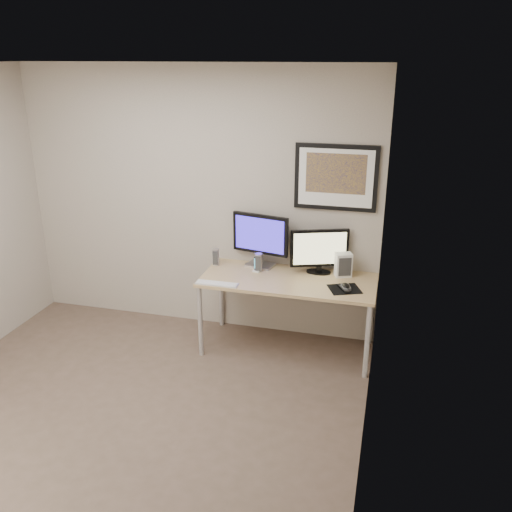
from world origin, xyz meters
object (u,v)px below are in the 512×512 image
object	(u,v)px
monitor_tv	(319,250)
monitor_large	(260,238)
speaker_left	(216,257)
desk	(288,285)
phone_dock	(257,264)
fan_unit	(343,265)
framed_art	(336,178)
keyboard	(217,284)
speaker_right	(259,262)

from	to	relation	value
monitor_tv	monitor_large	bearing A→B (deg)	156.19
speaker_left	desk	bearing A→B (deg)	-22.40
monitor_large	phone_dock	size ratio (longest dim) A/B	3.88
fan_unit	framed_art	bearing A→B (deg)	110.20
desk	keyboard	size ratio (longest dim) A/B	4.11
phone_dock	fan_unit	distance (m)	0.80
monitor_large	speaker_left	bearing A→B (deg)	-157.17
keyboard	fan_unit	size ratio (longest dim) A/B	1.75
monitor_tv	fan_unit	bearing A→B (deg)	-23.95
desk	speaker_left	size ratio (longest dim) A/B	9.59
speaker_right	monitor_large	bearing A→B (deg)	93.94
monitor_tv	speaker_right	size ratio (longest dim) A/B	2.96
monitor_tv	keyboard	world-z (taller)	monitor_tv
phone_dock	monitor_large	bearing A→B (deg)	106.77
speaker_left	speaker_right	size ratio (longest dim) A/B	0.95
desk	fan_unit	world-z (taller)	fan_unit
fan_unit	monitor_large	bearing A→B (deg)	154.36
desk	phone_dock	size ratio (longest dim) A/B	11.03
speaker_left	monitor_tv	bearing A→B (deg)	-7.65
speaker_left	fan_unit	bearing A→B (deg)	-8.85
speaker_right	keyboard	world-z (taller)	speaker_right
desk	framed_art	xyz separation A→B (m)	(0.35, 0.33, 0.96)
speaker_right	fan_unit	size ratio (longest dim) A/B	0.79
monitor_tv	phone_dock	bearing A→B (deg)	171.14
monitor_tv	phone_dock	size ratio (longest dim) A/B	3.61
keyboard	phone_dock	bearing A→B (deg)	54.58
monitor_tv	phone_dock	distance (m)	0.60
speaker_left	speaker_right	xyz separation A→B (m)	(0.44, -0.05, 0.00)
monitor_large	fan_unit	world-z (taller)	monitor_large
monitor_large	keyboard	world-z (taller)	monitor_large
desk	framed_art	bearing A→B (deg)	43.46
framed_art	monitor_large	size ratio (longest dim) A/B	1.33
desk	monitor_large	size ratio (longest dim) A/B	2.84
framed_art	fan_unit	world-z (taller)	framed_art
monitor_large	speaker_left	world-z (taller)	monitor_large
desk	monitor_tv	distance (m)	0.44
framed_art	speaker_right	distance (m)	1.06
desk	monitor_tv	world-z (taller)	monitor_tv
phone_dock	fan_unit	size ratio (longest dim) A/B	0.65
framed_art	speaker_left	bearing A→B (deg)	-171.47
phone_dock	keyboard	xyz separation A→B (m)	(-0.27, -0.39, -0.07)
monitor_large	speaker_right	xyz separation A→B (m)	(0.02, -0.14, -0.20)
speaker_right	fan_unit	bearing A→B (deg)	2.04
desk	speaker_right	world-z (taller)	speaker_right
monitor_tv	framed_art	bearing A→B (deg)	30.20
monitor_tv	speaker_left	xyz separation A→B (m)	(-1.00, -0.04, -0.14)
desk	fan_unit	size ratio (longest dim) A/B	7.17
monitor_tv	keyboard	bearing A→B (deg)	-169.39
monitor_tv	keyboard	xyz separation A→B (m)	(-0.84, -0.50, -0.22)
speaker_left	fan_unit	xyz separation A→B (m)	(1.23, 0.03, 0.03)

